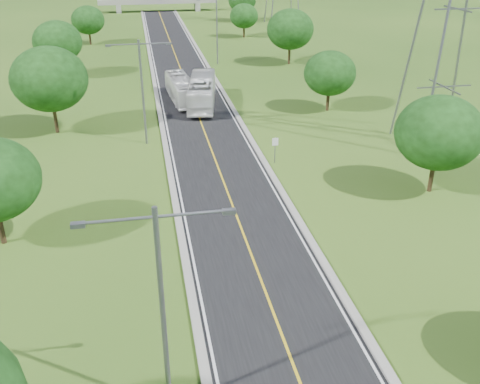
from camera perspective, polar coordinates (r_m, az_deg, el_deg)
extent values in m
plane|color=#284914|center=(68.06, -5.19, 9.96)|extent=(260.00, 260.00, 0.00)
cube|color=black|center=(73.81, -5.69, 11.25)|extent=(8.00, 150.00, 0.06)
cube|color=gray|center=(73.56, -9.05, 11.07)|extent=(0.50, 150.00, 0.22)
cube|color=gray|center=(74.27, -2.37, 11.51)|extent=(0.50, 150.00, 0.22)
cylinder|color=slate|center=(47.94, 3.75, 4.48)|extent=(0.08, 0.08, 2.40)
cube|color=white|center=(47.63, 3.79, 5.36)|extent=(0.55, 0.04, 0.70)
cube|color=gray|center=(146.26, -12.81, 18.54)|extent=(1.20, 3.00, 2.00)
cube|color=gray|center=(147.09, -4.58, 19.11)|extent=(1.20, 3.00, 2.00)
cube|color=gray|center=(146.15, -8.73, 19.49)|extent=(30.00, 3.00, 1.20)
cylinder|color=slate|center=(22.02, -8.19, -13.18)|extent=(0.22, 0.22, 10.00)
cylinder|color=slate|center=(19.50, -13.15, -2.97)|extent=(2.80, 0.12, 0.12)
cylinder|color=slate|center=(19.52, -4.94, -2.29)|extent=(2.80, 0.12, 0.12)
cube|color=slate|center=(19.65, -16.92, -3.38)|extent=(0.50, 0.25, 0.18)
cube|color=slate|center=(19.68, -1.17, -2.09)|extent=(0.50, 0.25, 0.18)
cylinder|color=slate|center=(51.99, -10.34, 10.27)|extent=(0.22, 0.22, 10.00)
cylinder|color=slate|center=(50.97, -12.39, 15.11)|extent=(2.80, 0.12, 0.12)
cylinder|color=slate|center=(50.98, -9.13, 15.38)|extent=(2.80, 0.12, 0.12)
cube|color=slate|center=(51.03, -13.88, 14.92)|extent=(0.50, 0.25, 0.18)
cube|color=slate|center=(51.04, -7.62, 15.43)|extent=(0.50, 0.25, 0.18)
cylinder|color=slate|center=(85.12, -2.47, 16.76)|extent=(0.22, 0.22, 10.00)
cylinder|color=slate|center=(84.31, -3.53, 19.81)|extent=(2.80, 0.12, 0.12)
cube|color=slate|center=(84.16, -4.46, 19.73)|extent=(0.50, 0.25, 0.18)
cylinder|color=black|center=(38.74, -24.20, -3.23)|extent=(0.36, 0.36, 2.70)
cylinder|color=black|center=(58.42, -19.10, 7.54)|extent=(0.36, 0.36, 3.24)
ellipsoid|color=#14350E|center=(57.38, -19.68, 11.28)|extent=(7.56, 7.56, 6.43)
cylinder|color=black|center=(81.73, -18.54, 12.54)|extent=(0.36, 0.36, 2.88)
ellipsoid|color=#14350E|center=(81.05, -18.90, 14.94)|extent=(6.72, 6.72, 5.71)
cylinder|color=black|center=(104.94, -15.71, 15.58)|extent=(0.36, 0.36, 2.52)
ellipsoid|color=#14350E|center=(104.46, -15.92, 17.23)|extent=(5.88, 5.88, 5.00)
cylinder|color=black|center=(45.01, 19.78, 1.76)|extent=(0.36, 0.36, 2.88)
ellipsoid|color=#14350E|center=(43.76, 20.47, 5.95)|extent=(6.72, 6.72, 5.71)
cylinder|color=black|center=(63.38, 9.36, 9.69)|extent=(0.36, 0.36, 2.52)
ellipsoid|color=#14350E|center=(62.60, 9.56, 12.39)|extent=(5.88, 5.88, 5.00)
cylinder|color=black|center=(86.10, 5.28, 14.44)|extent=(0.36, 0.36, 3.06)
ellipsoid|color=#14350E|center=(85.43, 5.38, 16.90)|extent=(7.14, 7.14, 6.07)
cylinder|color=black|center=(108.56, 0.42, 16.78)|extent=(0.36, 0.36, 2.34)
ellipsoid|color=#14350E|center=(108.13, 0.42, 18.27)|extent=(5.46, 5.46, 4.64)
cylinder|color=black|center=(128.61, 0.23, 18.33)|extent=(0.36, 0.36, 2.70)
ellipsoid|color=#14350E|center=(128.20, 0.23, 19.79)|extent=(6.30, 6.30, 5.36)
imported|color=silver|center=(64.28, -4.07, 10.65)|extent=(4.81, 12.40, 3.37)
imported|color=white|center=(66.48, -6.29, 10.88)|extent=(3.30, 10.61, 2.91)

